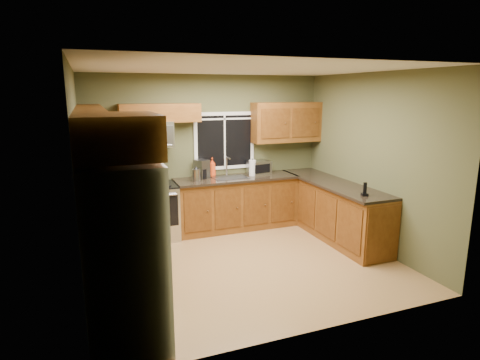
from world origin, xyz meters
TOP-DOWN VIEW (x-y plane):
  - floor at (0.00, 0.00)m, footprint 4.20×4.20m
  - ceiling at (0.00, 0.00)m, footprint 4.20×4.20m
  - back_wall at (0.00, 1.80)m, footprint 4.20×0.00m
  - front_wall at (0.00, -1.80)m, footprint 4.20×0.00m
  - left_wall at (-2.10, 0.00)m, footprint 0.00×3.60m
  - right_wall at (2.10, 0.00)m, footprint 0.00×3.60m
  - window at (0.30, 1.78)m, footprint 1.12×0.03m
  - base_cabinets_left at (-1.80, 0.48)m, footprint 0.60×2.65m
  - countertop_left at (-1.78, 0.48)m, footprint 0.65×2.65m
  - base_cabinets_back at (0.42, 1.50)m, footprint 2.17×0.60m
  - countertop_back at (0.42, 1.48)m, footprint 2.17×0.65m
  - base_cabinets_peninsula at (1.80, 0.54)m, footprint 0.60×2.52m
  - countertop_peninsula at (1.78, 0.55)m, footprint 0.65×2.50m
  - upper_cabinets_left at (-1.94, 0.48)m, footprint 0.33×2.65m
  - upper_cabinets_back_left at (-0.85, 1.64)m, footprint 1.30×0.33m
  - upper_cabinets_back_right at (1.45, 1.64)m, footprint 1.30×0.33m
  - upper_cabinet_over_fridge at (-1.74, -1.30)m, footprint 0.72×0.90m
  - refrigerator at (-1.74, -1.30)m, footprint 0.74×0.90m
  - range at (-1.05, 1.47)m, footprint 0.76×0.69m
  - microwave at (-1.05, 1.61)m, footprint 0.76×0.41m
  - sink at (0.30, 1.49)m, footprint 0.60×0.42m
  - toaster_oven at (0.91, 1.62)m, footprint 0.43×0.36m
  - coffee_maker at (-0.17, 1.63)m, footprint 0.27×0.31m
  - kettle at (-0.33, 1.41)m, footprint 0.18×0.18m
  - paper_towel_roll at (0.73, 1.51)m, footprint 0.16×0.16m
  - soap_bottle_a at (0.04, 1.70)m, footprint 0.17×0.17m
  - soap_bottle_c at (-0.17, 1.62)m, footprint 0.14×0.14m
  - cordless_phone at (1.69, -0.39)m, footprint 0.11×0.11m

SIDE VIEW (x-z plane):
  - floor at x=0.00m, z-range 0.00..0.00m
  - base_cabinets_peninsula at x=1.80m, z-range 0.00..0.90m
  - base_cabinets_left at x=-1.80m, z-range 0.00..0.90m
  - base_cabinets_back at x=0.42m, z-range 0.00..0.90m
  - range at x=-1.05m, z-range 0.00..0.94m
  - refrigerator at x=-1.74m, z-range 0.00..1.80m
  - countertop_left at x=-1.78m, z-range 0.90..0.94m
  - countertop_back at x=0.42m, z-range 0.90..0.94m
  - countertop_peninsula at x=1.78m, z-range 0.90..0.94m
  - sink at x=0.30m, z-range 0.77..1.13m
  - cordless_phone at x=1.69m, z-range 0.90..1.10m
  - soap_bottle_c at x=-0.17m, z-range 0.94..1.09m
  - kettle at x=-0.33m, z-range 0.93..1.19m
  - toaster_oven at x=0.91m, z-range 0.94..1.18m
  - paper_towel_roll at x=0.73m, z-range 0.93..1.23m
  - coffee_maker at x=-0.17m, z-range 0.93..1.25m
  - soap_bottle_a at x=0.04m, z-range 0.94..1.27m
  - back_wall at x=0.00m, z-range -0.75..3.45m
  - front_wall at x=0.00m, z-range -0.75..3.45m
  - left_wall at x=-2.10m, z-range -0.45..3.15m
  - right_wall at x=2.10m, z-range -0.45..3.15m
  - window at x=0.30m, z-range 1.04..2.06m
  - microwave at x=-1.05m, z-range 1.52..1.94m
  - upper_cabinets_left at x=-1.94m, z-range 1.50..2.22m
  - upper_cabinets_back_right at x=1.45m, z-range 1.50..2.22m
  - upper_cabinet_over_fridge at x=-1.74m, z-range 1.84..2.22m
  - upper_cabinets_back_left at x=-0.85m, z-range 1.92..2.22m
  - ceiling at x=0.00m, z-range 2.70..2.70m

